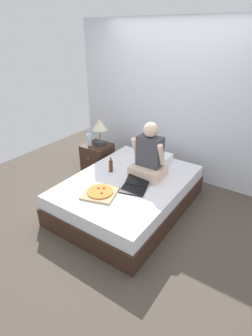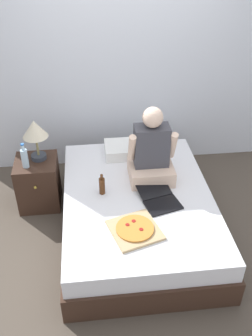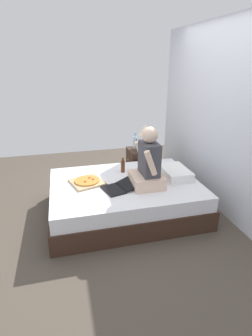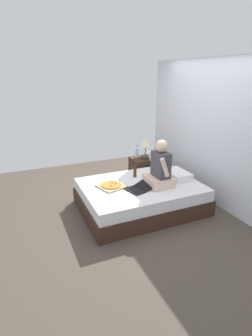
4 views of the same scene
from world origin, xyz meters
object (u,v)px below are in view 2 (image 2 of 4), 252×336
(pizza_box, at_px, (135,229))
(beer_bottle_on_bed, at_px, (102,186))
(bed, at_px, (137,212))
(water_bottle, at_px, (25,158))
(person_seated, at_px, (151,154))
(nightstand_left, at_px, (39,182))
(laptop, at_px, (160,200))
(lamp_on_left_nightstand, at_px, (35,132))

(pizza_box, relative_size, beer_bottle_on_bed, 2.27)
(bed, distance_m, water_bottle, 1.27)
(person_seated, bearing_deg, nightstand_left, 166.61)
(bed, height_order, beer_bottle_on_bed, beer_bottle_on_bed)
(beer_bottle_on_bed, bearing_deg, nightstand_left, 144.03)
(nightstand_left, height_order, beer_bottle_on_bed, beer_bottle_on_bed)
(person_seated, distance_m, pizza_box, 0.85)
(person_seated, bearing_deg, beer_bottle_on_bed, -157.74)
(bed, distance_m, person_seated, 0.61)
(nightstand_left, relative_size, pizza_box, 1.12)
(laptop, bearing_deg, person_seated, 93.52)
(nightstand_left, xyz_separation_m, pizza_box, (0.92, -1.04, 0.20))
(person_seated, distance_m, laptop, 0.48)
(person_seated, relative_size, laptop, 1.62)
(person_seated, bearing_deg, lamp_on_left_nightstand, 163.82)
(pizza_box, bearing_deg, beer_bottle_on_bed, 114.08)
(water_bottle, xyz_separation_m, pizza_box, (1.00, -0.95, -0.19))
(pizza_box, distance_m, beer_bottle_on_bed, 0.61)
(nightstand_left, distance_m, water_bottle, 0.41)
(nightstand_left, bearing_deg, water_bottle, -131.65)
(bed, height_order, person_seated, person_seated)
(water_bottle, xyz_separation_m, laptop, (1.29, -0.59, -0.19))
(laptop, distance_m, beer_bottle_on_bed, 0.57)
(lamp_on_left_nightstand, height_order, pizza_box, lamp_on_left_nightstand)
(bed, distance_m, lamp_on_left_nightstand, 1.32)
(bed, relative_size, pizza_box, 4.05)
(water_bottle, relative_size, laptop, 0.57)
(water_bottle, xyz_separation_m, beer_bottle_on_bed, (0.76, -0.40, -0.12))
(nightstand_left, distance_m, pizza_box, 1.41)
(bed, xyz_separation_m, nightstand_left, (-1.02, 0.55, 0.05))
(nightstand_left, relative_size, water_bottle, 2.02)
(water_bottle, bearing_deg, bed, -22.51)
(bed, bearing_deg, laptop, -35.38)
(person_seated, height_order, pizza_box, person_seated)
(nightstand_left, xyz_separation_m, beer_bottle_on_bed, (0.68, -0.49, 0.28))
(water_bottle, bearing_deg, person_seated, -8.65)
(lamp_on_left_nightstand, xyz_separation_m, laptop, (1.17, -0.73, -0.40))
(bed, xyz_separation_m, pizza_box, (-0.10, -0.50, 0.25))
(pizza_box, bearing_deg, laptop, 51.58)
(lamp_on_left_nightstand, height_order, laptop, lamp_on_left_nightstand)
(lamp_on_left_nightstand, distance_m, beer_bottle_on_bed, 0.90)
(laptop, relative_size, beer_bottle_on_bed, 2.19)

